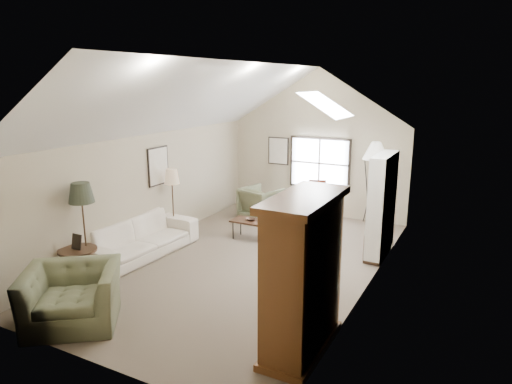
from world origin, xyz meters
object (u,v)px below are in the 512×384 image
at_px(side_table, 79,267).
at_px(armchair_far, 261,203).
at_px(coffee_table, 251,230).
at_px(armchair_near, 72,296).
at_px(armoire, 303,275).
at_px(side_chair, 317,204).
at_px(sofa, 139,238).

bearing_deg(side_table, armchair_far, 78.25).
relative_size(coffee_table, side_table, 1.32).
bearing_deg(armchair_near, coffee_table, 45.42).
bearing_deg(armoire, armchair_near, -163.61).
bearing_deg(armchair_far, side_chair, -159.09).
height_order(armoire, armchair_far, armoire).
height_order(armchair_near, side_chair, side_chair).
relative_size(armoire, side_table, 3.20).
bearing_deg(coffee_table, armchair_far, 108.95).
bearing_deg(side_chair, side_table, -134.46).
bearing_deg(sofa, armchair_far, -14.02).
xyz_separation_m(sofa, side_chair, (2.60, 3.75, 0.18)).
relative_size(armoire, sofa, 0.80).
height_order(coffee_table, side_table, side_table).
bearing_deg(armchair_near, armchair_far, 52.31).
xyz_separation_m(armchair_near, coffee_table, (0.61, 4.64, -0.21)).
distance_m(sofa, side_chair, 4.57).
distance_m(armchair_far, side_table, 5.31).
bearing_deg(coffee_table, armoire, -52.93).
bearing_deg(armoire, armchair_far, 122.25).
bearing_deg(armchair_far, armchair_near, 104.38).
relative_size(coffee_table, side_chair, 0.79).
xyz_separation_m(armchair_far, coffee_table, (0.54, -1.58, -0.20)).
xyz_separation_m(armoire, side_chair, (-1.78, 5.39, -0.52)).
distance_m(armchair_near, side_table, 1.44).
bearing_deg(side_chair, armchair_far, 167.32).
relative_size(armoire, armchair_far, 2.29).
relative_size(armchair_near, armchair_far, 1.43).
distance_m(armchair_near, coffee_table, 4.68).
height_order(armchair_near, coffee_table, armchair_near).
distance_m(armoire, coffee_table, 4.65).
distance_m(armoire, armchair_far, 6.22).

